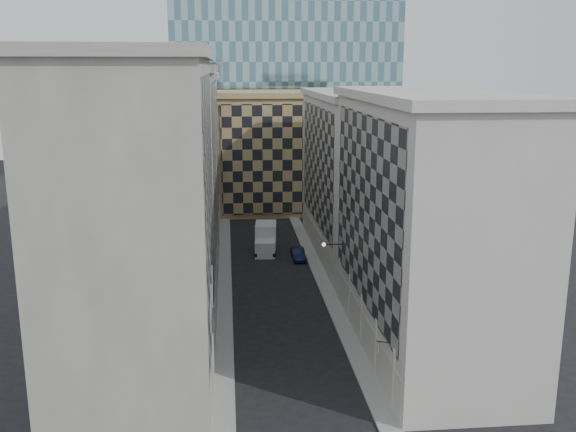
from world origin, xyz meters
TOP-DOWN VIEW (x-y plane):
  - sidewalk_west at (-5.25, 30.00)m, footprint 1.50×100.00m
  - sidewalk_east at (5.25, 30.00)m, footprint 1.50×100.00m
  - bldg_left_a at (-10.88, 11.00)m, footprint 10.80×22.80m
  - bldg_left_b at (-10.88, 33.00)m, footprint 10.80×22.80m
  - bldg_left_c at (-10.88, 55.00)m, footprint 10.80×22.80m
  - bldg_right_a at (10.88, 15.00)m, footprint 10.80×26.80m
  - bldg_right_b at (10.89, 42.00)m, footprint 10.80×28.80m
  - tan_block at (2.00, 67.90)m, footprint 16.80×14.80m
  - church_tower at (0.00, 82.00)m, footprint 7.20×7.20m
  - flagpoles_left at (-5.90, 6.00)m, footprint 0.10×6.33m
  - bracket_lamp at (4.38, 24.00)m, footprint 1.98×0.36m
  - box_truck at (-0.14, 43.37)m, footprint 3.11×6.49m
  - dark_car at (3.50, 39.60)m, footprint 1.55×4.21m
  - shop_sign at (5.42, 6.35)m, footprint 0.75×0.66m

SIDE VIEW (x-z plane):
  - sidewalk_west at x=-5.25m, z-range 0.00..0.15m
  - sidewalk_east at x=5.25m, z-range 0.00..0.15m
  - dark_car at x=3.50m, z-range 0.00..1.38m
  - box_truck at x=-0.14m, z-range -0.22..3.22m
  - shop_sign at x=5.42m, z-range 3.46..4.22m
  - bracket_lamp at x=4.38m, z-range 6.02..6.38m
  - flagpoles_left at x=-5.90m, z-range 6.83..9.17m
  - tan_block at x=2.00m, z-range 0.04..18.84m
  - bldg_right_b at x=10.89m, z-range 0.00..19.70m
  - bldg_right_a at x=10.88m, z-range -0.03..20.67m
  - bldg_left_c at x=-10.88m, z-range -0.02..21.68m
  - bldg_left_b at x=-10.88m, z-range -0.03..22.67m
  - bldg_left_a at x=-10.88m, z-range -0.03..23.67m
  - church_tower at x=0.00m, z-range 1.20..52.70m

